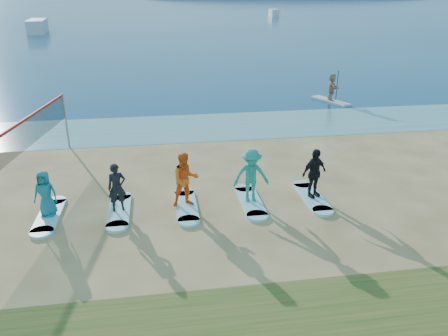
{
  "coord_description": "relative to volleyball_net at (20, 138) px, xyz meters",
  "views": [
    {
      "loc": [
        -2.57,
        -11.68,
        6.79
      ],
      "look_at": [
        -0.44,
        2.0,
        1.1
      ],
      "focal_mm": 35.0,
      "sensor_mm": 36.0,
      "label": 1
    }
  ],
  "objects": [
    {
      "name": "ground",
      "position": [
        7.43,
        -3.9,
        -1.9
      ],
      "size": [
        600.0,
        600.0,
        0.0
      ],
      "primitive_type": "plane",
      "color": "tan",
      "rests_on": "ground"
    },
    {
      "name": "shallow_water",
      "position": [
        7.43,
        6.6,
        -1.9
      ],
      "size": [
        600.0,
        600.0,
        0.0
      ],
      "primitive_type": "plane",
      "color": "teal",
      "rests_on": "ground"
    },
    {
      "name": "ocean",
      "position": [
        7.43,
        156.1,
        -1.9
      ],
      "size": [
        600.0,
        600.0,
        0.0
      ],
      "primitive_type": "plane",
      "color": "navy",
      "rests_on": "ground"
    },
    {
      "name": "island_ridge",
      "position": [
        102.43,
        296.1,
        -1.9
      ],
      "size": [
        220.0,
        56.0,
        18.0
      ],
      "primitive_type": "ellipsoid",
      "color": "slate",
      "rests_on": "ground"
    },
    {
      "name": "volleyball_net",
      "position": [
        0.0,
        0.0,
        0.0
      ],
      "size": [
        1.48,
        8.98,
        2.5
      ],
      "rotation": [
        0.0,
        0.0,
        -0.15
      ],
      "color": "gray",
      "rests_on": "ground"
    },
    {
      "name": "paddleboard",
      "position": [
        15.99,
        10.88,
        -1.84
      ],
      "size": [
        1.8,
        3.04,
        0.12
      ],
      "primitive_type": "cube",
      "rotation": [
        0.0,
        0.0,
        0.39
      ],
      "color": "silver",
      "rests_on": "ground"
    },
    {
      "name": "paddleboarder",
      "position": [
        15.99,
        10.88,
        -0.94
      ],
      "size": [
        0.67,
        1.61,
        1.69
      ],
      "primitive_type": "imported",
      "rotation": [
        0.0,
        0.0,
        1.46
      ],
      "color": "tan",
      "rests_on": "paddleboard"
    },
    {
      "name": "boat_offshore_a",
      "position": [
        -14.07,
        64.15,
        -1.9
      ],
      "size": [
        3.64,
        9.36,
        2.13
      ],
      "primitive_type": "cube",
      "rotation": [
        0.0,
        0.0,
        0.12
      ],
      "color": "silver",
      "rests_on": "ground"
    },
    {
      "name": "boat_offshore_b",
      "position": [
        37.26,
        105.42,
        -1.9
      ],
      "size": [
        2.38,
        6.67,
        1.8
      ],
      "primitive_type": "cube",
      "rotation": [
        0.0,
        0.0,
        -0.08
      ],
      "color": "silver",
      "rests_on": "ground"
    },
    {
      "name": "surfboard_0",
      "position": [
        1.21,
        -2.5,
        -1.86
      ],
      "size": [
        0.7,
        2.2,
        0.09
      ],
      "primitive_type": "cube",
      "color": "#96E1E9",
      "rests_on": "ground"
    },
    {
      "name": "student_0",
      "position": [
        1.21,
        -2.5,
        -1.06
      ],
      "size": [
        0.8,
        0.58,
        1.5
      ],
      "primitive_type": "imported",
      "rotation": [
        0.0,
        0.0,
        -0.14
      ],
      "color": "#1B7385",
      "rests_on": "surfboard_0"
    },
    {
      "name": "surfboard_1",
      "position": [
        3.41,
        -2.5,
        -1.86
      ],
      "size": [
        0.7,
        2.2,
        0.09
      ],
      "primitive_type": "cube",
      "color": "#96E1E9",
      "rests_on": "ground"
    },
    {
      "name": "student_1",
      "position": [
        3.41,
        -2.5,
        -1.01
      ],
      "size": [
        0.65,
        0.5,
        1.6
      ],
      "primitive_type": "imported",
      "rotation": [
        0.0,
        0.0,
        0.22
      ],
      "color": "black",
      "rests_on": "surfboard_1"
    },
    {
      "name": "surfboard_2",
      "position": [
        5.62,
        -2.5,
        -1.86
      ],
      "size": [
        0.7,
        2.2,
        0.09
      ],
      "primitive_type": "cube",
      "color": "#96E1E9",
      "rests_on": "ground"
    },
    {
      "name": "student_2",
      "position": [
        5.62,
        -2.5,
        -0.89
      ],
      "size": [
        1.01,
        0.86,
        1.85
      ],
      "primitive_type": "imported",
      "rotation": [
        0.0,
        0.0,
        0.19
      ],
      "color": "orange",
      "rests_on": "surfboard_2"
    },
    {
      "name": "surfboard_3",
      "position": [
        7.82,
        -2.5,
        -1.86
      ],
      "size": [
        0.7,
        2.2,
        0.09
      ],
      "primitive_type": "cube",
      "color": "#96E1E9",
      "rests_on": "ground"
    },
    {
      "name": "student_3",
      "position": [
        7.82,
        -2.5,
        -0.89
      ],
      "size": [
        1.21,
        0.71,
        1.85
      ],
      "primitive_type": "imported",
      "rotation": [
        0.0,
        0.0,
        -0.02
      ],
      "color": "teal",
      "rests_on": "surfboard_3"
    },
    {
      "name": "surfboard_4",
      "position": [
        10.03,
        -2.5,
        -1.86
      ],
      "size": [
        0.7,
        2.2,
        0.09
      ],
      "primitive_type": "cube",
      "color": "#96E1E9",
      "rests_on": "ground"
    },
    {
      "name": "student_4",
      "position": [
        10.03,
        -2.5,
        -0.95
      ],
      "size": [
        1.1,
        0.79,
        1.74
      ],
      "primitive_type": "imported",
      "rotation": [
        0.0,
        0.0,
        0.4
      ],
      "color": "black",
      "rests_on": "surfboard_4"
    }
  ]
}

